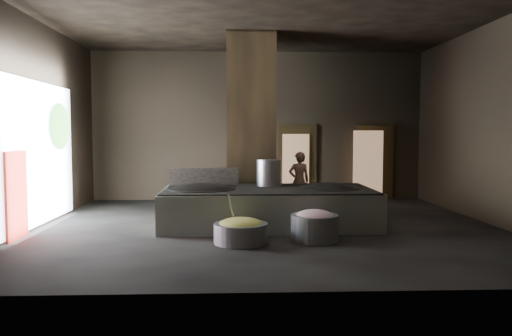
{
  "coord_description": "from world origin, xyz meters",
  "views": [
    {
      "loc": [
        -0.69,
        -10.74,
        2.04
      ],
      "look_at": [
        -0.23,
        0.5,
        1.25
      ],
      "focal_mm": 35.0,
      "sensor_mm": 36.0,
      "label": 1
    }
  ],
  "objects_px": {
    "stock_pot": "(269,173)",
    "cook": "(299,181)",
    "meat_basin": "(315,228)",
    "veg_basin": "(241,233)",
    "hearth_platform": "(268,208)",
    "wok_right": "(329,191)",
    "wok_left": "(202,193)"
  },
  "relations": [
    {
      "from": "wok_right",
      "to": "cook",
      "type": "xyz_separation_m",
      "value": [
        -0.38,
        2.18,
        0.02
      ]
    },
    {
      "from": "hearth_platform",
      "to": "cook",
      "type": "bearing_deg",
      "value": 65.81
    },
    {
      "from": "hearth_platform",
      "to": "stock_pot",
      "type": "bearing_deg",
      "value": 84.0
    },
    {
      "from": "stock_pot",
      "to": "meat_basin",
      "type": "bearing_deg",
      "value": -70.79
    },
    {
      "from": "wok_right",
      "to": "meat_basin",
      "type": "distance_m",
      "value": 1.77
    },
    {
      "from": "hearth_platform",
      "to": "cook",
      "type": "xyz_separation_m",
      "value": [
        0.97,
        2.23,
        0.37
      ]
    },
    {
      "from": "wok_right",
      "to": "wok_left",
      "type": "bearing_deg",
      "value": -177.95
    },
    {
      "from": "stock_pot",
      "to": "veg_basin",
      "type": "distance_m",
      "value": 2.54
    },
    {
      "from": "cook",
      "to": "veg_basin",
      "type": "xyz_separation_m",
      "value": [
        -1.59,
        -3.94,
        -0.59
      ]
    },
    {
      "from": "wok_left",
      "to": "meat_basin",
      "type": "height_order",
      "value": "wok_left"
    },
    {
      "from": "hearth_platform",
      "to": "cook",
      "type": "distance_m",
      "value": 2.46
    },
    {
      "from": "hearth_platform",
      "to": "meat_basin",
      "type": "relative_size",
      "value": 5.09
    },
    {
      "from": "stock_pot",
      "to": "veg_basin",
      "type": "height_order",
      "value": "stock_pot"
    },
    {
      "from": "hearth_platform",
      "to": "veg_basin",
      "type": "distance_m",
      "value": 1.83
    },
    {
      "from": "cook",
      "to": "wok_right",
      "type": "bearing_deg",
      "value": 92.15
    },
    {
      "from": "meat_basin",
      "to": "hearth_platform",
      "type": "bearing_deg",
      "value": 116.78
    },
    {
      "from": "cook",
      "to": "stock_pot",
      "type": "bearing_deg",
      "value": 53.6
    },
    {
      "from": "wok_right",
      "to": "meat_basin",
      "type": "height_order",
      "value": "wok_right"
    },
    {
      "from": "wok_left",
      "to": "veg_basin",
      "type": "relative_size",
      "value": 1.45
    },
    {
      "from": "wok_left",
      "to": "meat_basin",
      "type": "xyz_separation_m",
      "value": [
        2.23,
        -1.5,
        -0.5
      ]
    },
    {
      "from": "cook",
      "to": "meat_basin",
      "type": "xyz_separation_m",
      "value": [
        -0.18,
        -3.78,
        -0.53
      ]
    },
    {
      "from": "wok_left",
      "to": "wok_right",
      "type": "distance_m",
      "value": 2.8
    },
    {
      "from": "wok_right",
      "to": "veg_basin",
      "type": "xyz_separation_m",
      "value": [
        -1.97,
        -1.76,
        -0.56
      ]
    },
    {
      "from": "stock_pot",
      "to": "meat_basin",
      "type": "height_order",
      "value": "stock_pot"
    },
    {
      "from": "cook",
      "to": "veg_basin",
      "type": "relative_size",
      "value": 1.54
    },
    {
      "from": "cook",
      "to": "meat_basin",
      "type": "relative_size",
      "value": 1.71
    },
    {
      "from": "stock_pot",
      "to": "cook",
      "type": "relative_size",
      "value": 0.39
    },
    {
      "from": "hearth_platform",
      "to": "veg_basin",
      "type": "height_order",
      "value": "hearth_platform"
    },
    {
      "from": "stock_pot",
      "to": "cook",
      "type": "bearing_deg",
      "value": 61.45
    },
    {
      "from": "wok_right",
      "to": "stock_pot",
      "type": "bearing_deg",
      "value": 158.96
    },
    {
      "from": "cook",
      "to": "hearth_platform",
      "type": "bearing_deg",
      "value": 58.77
    },
    {
      "from": "wok_left",
      "to": "veg_basin",
      "type": "xyz_separation_m",
      "value": [
        0.83,
        -1.66,
        -0.56
      ]
    }
  ]
}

